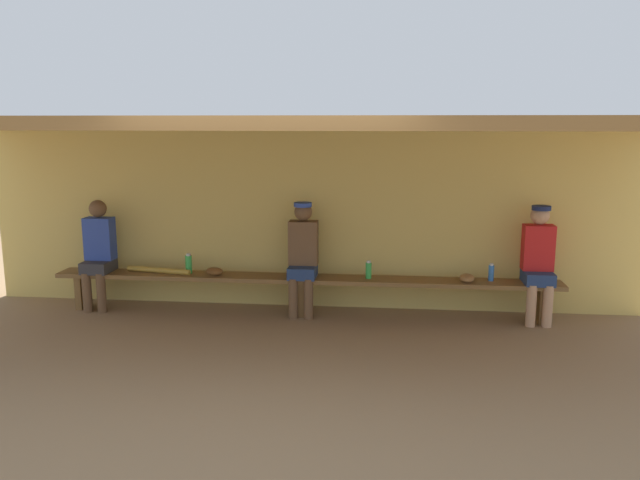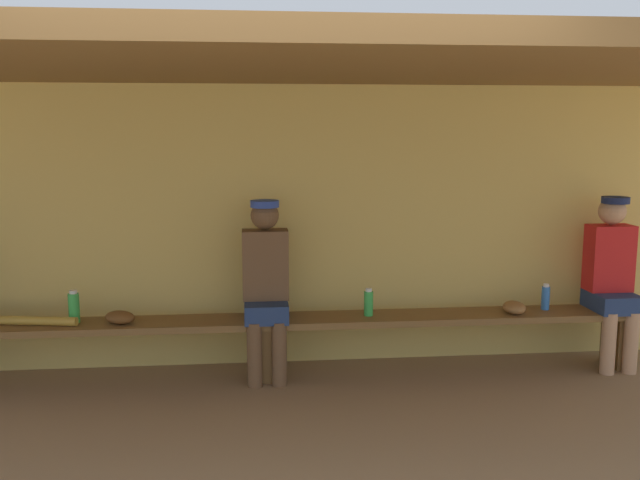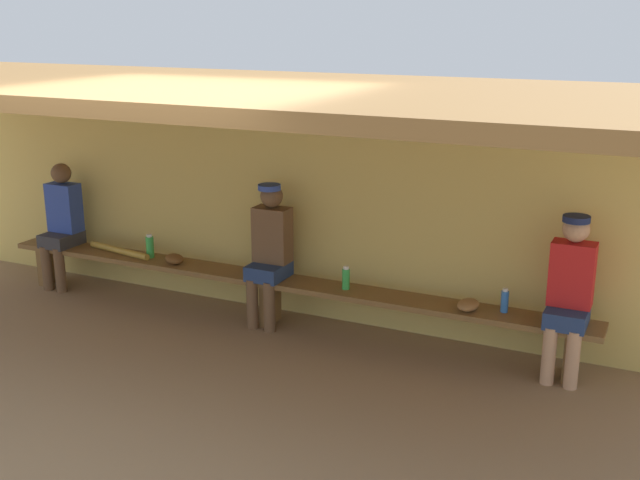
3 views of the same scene
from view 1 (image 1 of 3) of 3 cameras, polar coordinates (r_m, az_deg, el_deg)
ground_plane at (r=6.16m, az=-3.48°, el=-10.98°), size 24.00×24.00×0.00m
back_wall at (r=7.80m, az=-1.14°, el=2.03°), size 8.00×0.20×2.20m
dugout_roof at (r=6.42m, az=-2.66°, el=10.55°), size 8.00×2.80×0.12m
bench at (r=7.50m, az=-1.55°, el=-3.88°), size 6.00×0.36×0.46m
player_middle at (r=7.42m, az=-1.57°, el=-1.19°), size 0.34×0.42×1.34m
player_with_sunglasses at (r=8.15m, az=-19.40°, el=-0.85°), size 0.34×0.42×1.34m
player_in_white at (r=7.56m, az=19.15°, el=-1.57°), size 0.34×0.42×1.34m
water_bottle_blue at (r=7.80m, az=-11.79°, el=-2.13°), size 0.08×0.08×0.24m
water_bottle_orange at (r=7.54m, az=15.22°, el=-2.85°), size 0.06×0.06×0.21m
water_bottle_green at (r=7.40m, az=4.41°, el=-2.73°), size 0.07×0.07×0.21m
baseball_glove_worn at (r=7.66m, az=-9.50°, el=-2.81°), size 0.29×0.28×0.09m
baseball_glove_tan at (r=7.43m, az=13.14°, el=-3.36°), size 0.20×0.26×0.09m
baseball_bat at (r=7.91m, az=-14.40°, el=-2.67°), size 0.83×0.21×0.07m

